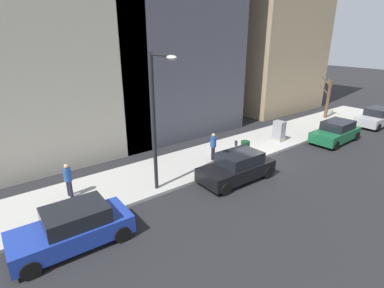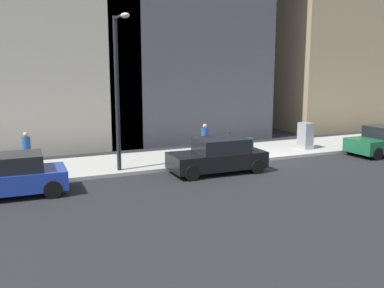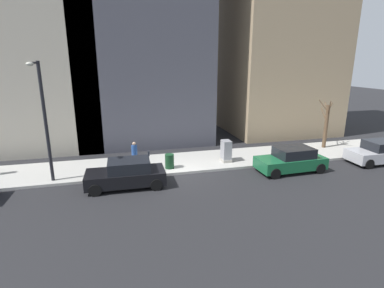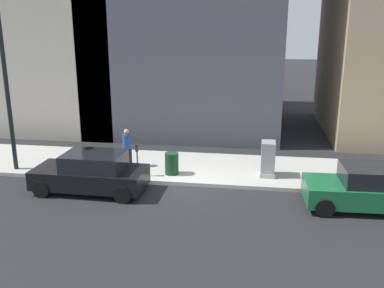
{
  "view_description": "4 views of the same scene",
  "coord_description": "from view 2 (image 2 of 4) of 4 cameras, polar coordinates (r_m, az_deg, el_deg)",
  "views": [
    {
      "loc": [
        -11.01,
        14.0,
        7.36
      ],
      "look_at": [
        1.0,
        4.76,
        1.77
      ],
      "focal_mm": 28.0,
      "sensor_mm": 36.0,
      "label": 1
    },
    {
      "loc": [
        -17.33,
        11.79,
        4.6
      ],
      "look_at": [
        -0.14,
        4.16,
        1.19
      ],
      "focal_mm": 40.0,
      "sensor_mm": 36.0,
      "label": 2
    },
    {
      "loc": [
        -16.61,
        3.62,
        6.61
      ],
      "look_at": [
        1.78,
        -1.07,
        1.37
      ],
      "focal_mm": 28.0,
      "sensor_mm": 36.0,
      "label": 3
    },
    {
      "loc": [
        -15.44,
        -2.68,
        6.23
      ],
      "look_at": [
        -0.07,
        -0.38,
        1.75
      ],
      "focal_mm": 40.0,
      "sensor_mm": 36.0,
      "label": 4
    }
  ],
  "objects": [
    {
      "name": "trash_bin",
      "position": [
        21.76,
        7.47,
        -0.39
      ],
      "size": [
        0.56,
        0.56,
        0.9
      ],
      "primitive_type": "cylinder",
      "color": "#14381E",
      "rests_on": "sidewalk"
    },
    {
      "name": "utility_box",
      "position": [
        24.26,
        14.87,
        1.05
      ],
      "size": [
        0.83,
        0.61,
        1.43
      ],
      "color": "#A8A399",
      "rests_on": "sidewalk"
    },
    {
      "name": "streetlamp",
      "position": [
        18.18,
        -9.81,
        8.3
      ],
      "size": [
        1.97,
        0.32,
        6.5
      ],
      "color": "black",
      "rests_on": "sidewalk"
    },
    {
      "name": "parking_meter",
      "position": [
        20.65,
        5.0,
        0.15
      ],
      "size": [
        0.14,
        0.1,
        1.35
      ],
      "color": "slate",
      "rests_on": "sidewalk"
    },
    {
      "name": "pedestrian_near_meter",
      "position": [
        21.28,
        1.73,
        0.78
      ],
      "size": [
        0.36,
        0.36,
        1.66
      ],
      "rotation": [
        0.0,
        0.0,
        2.12
      ],
      "color": "#1E1E2D",
      "rests_on": "sidewalk"
    },
    {
      "name": "pedestrian_midblock",
      "position": [
        19.99,
        -21.2,
        -0.54
      ],
      "size": [
        0.4,
        0.36,
        1.66
      ],
      "rotation": [
        0.0,
        0.0,
        0.16
      ],
      "color": "#1E1E2D",
      "rests_on": "sidewalk"
    },
    {
      "name": "parked_car_black",
      "position": [
        18.77,
        3.49,
        -1.61
      ],
      "size": [
        1.99,
        4.23,
        1.52
      ],
      "rotation": [
        0.0,
        0.0,
        -0.02
      ],
      "color": "black",
      "rests_on": "ground"
    },
    {
      "name": "sidewalk",
      "position": [
        23.09,
        7.31,
        -1.1
      ],
      "size": [
        4.0,
        36.0,
        0.15
      ],
      "primitive_type": "cube",
      "color": "#B2AFA8",
      "rests_on": "ground"
    },
    {
      "name": "ground_plane",
      "position": [
        21.46,
        10.07,
        -2.25
      ],
      "size": [
        120.0,
        120.0,
        0.0
      ],
      "primitive_type": "plane",
      "color": "#232326"
    },
    {
      "name": "parked_car_blue",
      "position": [
        16.67,
        -23.51,
        -3.99
      ],
      "size": [
        2.02,
        4.25,
        1.52
      ],
      "rotation": [
        0.0,
        0.0,
        -0.03
      ],
      "color": "#1E389E",
      "rests_on": "ground"
    },
    {
      "name": "office_tower_right",
      "position": [
        29.06,
        -22.47,
        16.8
      ],
      "size": [
        11.94,
        11.94,
        16.54
      ],
      "primitive_type": "cube",
      "color": "#BCB29E",
      "rests_on": "ground"
    }
  ]
}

